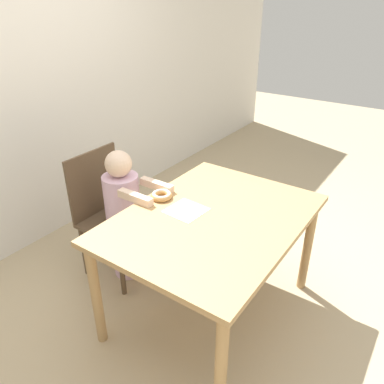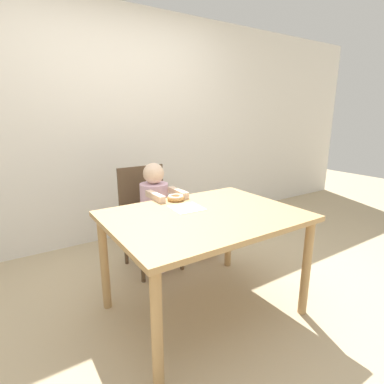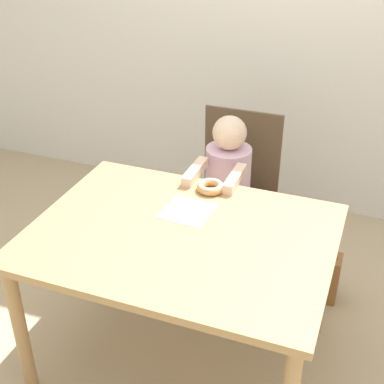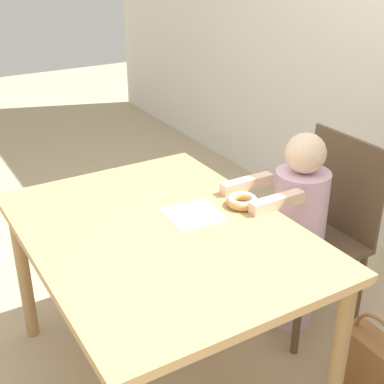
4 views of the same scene
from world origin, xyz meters
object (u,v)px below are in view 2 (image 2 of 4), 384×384
Objects in this scene: child_figure at (155,218)px; donut at (176,197)px; chair at (149,216)px; handbag at (205,242)px.

child_figure is 7.38× the size of donut.
child_figure reaches higher than chair.
child_figure is at bearing 177.72° from handbag.
donut is (0.02, -0.48, 0.29)m from chair.
handbag is (0.51, 0.32, -0.62)m from donut.
handbag is (0.53, -0.16, -0.33)m from chair.
chair is 0.56m from donut.
child_figure is 2.56× the size of handbag.
handbag is (0.53, -0.02, -0.35)m from child_figure.
donut is at bearing -87.43° from chair.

